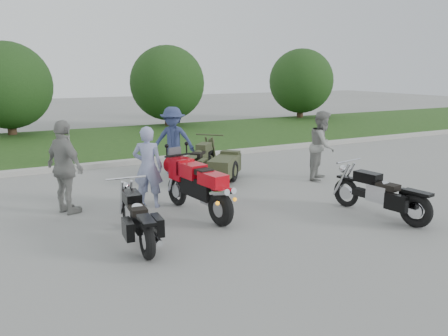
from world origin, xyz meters
name	(u,v)px	position (x,y,z in m)	size (l,w,h in m)	color
ground	(213,225)	(0.00, 0.00, 0.00)	(80.00, 80.00, 0.00)	gray
curb	(129,162)	(0.00, 6.00, 0.07)	(60.00, 0.30, 0.15)	#AEACA4
grass_strip	(101,143)	(0.00, 10.15, 0.07)	(60.00, 8.00, 0.14)	#375F20
tree_mid_left	(7,86)	(-3.00, 13.50, 2.19)	(3.60, 3.60, 4.00)	#3F2B1C
tree_mid_right	(167,83)	(4.00, 13.50, 2.19)	(3.60, 3.60, 4.00)	#3F2B1C
tree_far_right	(301,81)	(12.00, 13.50, 2.19)	(3.60, 3.60, 4.00)	#3F2B1C
sportbike_red	(199,185)	(-0.01, 0.65, 0.62)	(0.64, 2.23, 1.06)	black
cruiser_left	(138,220)	(-1.49, -0.21, 0.41)	(0.38, 2.09, 0.80)	black
cruiser_right	(383,196)	(3.17, -1.08, 0.43)	(0.61, 2.18, 0.84)	black
cruiser_sidecar	(214,165)	(1.49, 3.08, 0.42)	(1.96, 2.11, 0.90)	black
person_stripe	(148,167)	(-0.71, 1.67, 0.86)	(0.63, 0.41, 1.72)	#8D94BF
person_grey	(322,145)	(4.09, 1.92, 0.90)	(0.88, 0.68, 1.81)	gray
person_denim	(173,140)	(0.83, 4.31, 0.93)	(1.20, 0.69, 1.86)	navy
person_back	(65,167)	(-2.31, 2.01, 0.95)	(1.11, 0.46, 1.90)	gray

